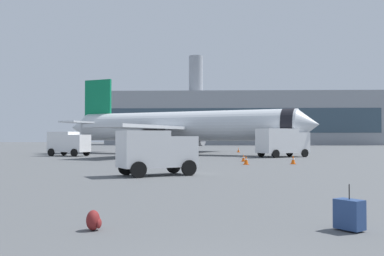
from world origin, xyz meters
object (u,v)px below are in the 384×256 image
(service_truck, at_px, (69,143))
(safety_cone_far, at_px, (246,160))
(rolling_suitcase, at_px, (349,214))
(airplane_at_gate, at_px, (181,126))
(cargo_van, at_px, (156,151))
(fuel_truck, at_px, (282,141))
(safety_cone_near, at_px, (293,160))
(safety_cone_outer, at_px, (238,150))
(safety_cone_mid, at_px, (244,158))
(traveller_backpack, at_px, (94,221))

(service_truck, bearing_deg, safety_cone_far, -39.06)
(service_truck, relative_size, rolling_suitcase, 4.79)
(airplane_at_gate, distance_m, cargo_van, 31.90)
(fuel_truck, bearing_deg, rolling_suitcase, -97.43)
(airplane_at_gate, distance_m, safety_cone_near, 23.42)
(airplane_at_gate, relative_size, safety_cone_far, 44.65)
(safety_cone_near, height_order, safety_cone_outer, safety_cone_near)
(safety_cone_mid, relative_size, safety_cone_outer, 0.95)
(cargo_van, distance_m, safety_cone_mid, 16.30)
(rolling_suitcase, bearing_deg, cargo_van, 113.10)
(safety_cone_mid, bearing_deg, traveller_backpack, -101.36)
(service_truck, relative_size, cargo_van, 1.09)
(safety_cone_far, relative_size, rolling_suitcase, 0.70)
(airplane_at_gate, distance_m, safety_cone_far, 22.68)
(safety_cone_outer, xyz_separation_m, traveller_backpack, (-7.31, -54.74, -0.11))
(safety_cone_near, distance_m, safety_cone_far, 4.04)
(cargo_van, bearing_deg, traveller_backpack, -88.93)
(safety_cone_outer, bearing_deg, traveller_backpack, -97.60)
(service_truck, height_order, safety_cone_far, service_truck)
(safety_cone_outer, bearing_deg, airplane_at_gate, -135.64)
(safety_cone_near, relative_size, safety_cone_mid, 1.12)
(airplane_at_gate, relative_size, cargo_van, 7.10)
(safety_cone_far, bearing_deg, rolling_suitcase, -89.53)
(service_truck, relative_size, fuel_truck, 0.83)
(safety_cone_near, xyz_separation_m, safety_cone_outer, (-2.50, 28.54, -0.02))
(cargo_van, xyz_separation_m, safety_cone_far, (6.13, 10.38, -1.07))
(safety_cone_near, distance_m, traveller_backpack, 27.97)
(traveller_backpack, bearing_deg, airplane_at_gate, 90.96)
(service_truck, height_order, cargo_van, service_truck)
(safety_cone_near, bearing_deg, safety_cone_outer, 95.00)
(cargo_van, bearing_deg, safety_cone_far, 59.45)
(traveller_backpack, bearing_deg, safety_cone_mid, 78.64)
(safety_cone_near, bearing_deg, safety_cone_far, -168.49)
(safety_cone_outer, bearing_deg, safety_cone_far, -92.85)
(safety_cone_mid, xyz_separation_m, safety_cone_far, (-0.18, -4.61, 0.05))
(service_truck, relative_size, traveller_backpack, 10.98)
(fuel_truck, bearing_deg, safety_cone_far, -111.00)
(airplane_at_gate, xyz_separation_m, cargo_van, (0.51, -31.82, -2.21))
(safety_cone_far, xyz_separation_m, rolling_suitcase, (0.21, -25.23, 0.01))
(safety_cone_mid, bearing_deg, rolling_suitcase, -89.94)
(cargo_van, height_order, safety_cone_mid, cargo_van)
(airplane_at_gate, xyz_separation_m, traveller_backpack, (0.79, -46.83, -3.42))
(rolling_suitcase, bearing_deg, safety_cone_outer, 88.69)
(airplane_at_gate, distance_m, rolling_suitcase, 47.28)
(airplane_at_gate, relative_size, rolling_suitcase, 31.09)
(safety_cone_mid, xyz_separation_m, safety_cone_outer, (1.28, 24.74, 0.02))
(rolling_suitcase, bearing_deg, fuel_truck, 82.57)
(service_truck, relative_size, safety_cone_outer, 7.57)
(airplane_at_gate, distance_m, safety_cone_outer, 11.79)
(fuel_truck, height_order, safety_cone_near, fuel_truck)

